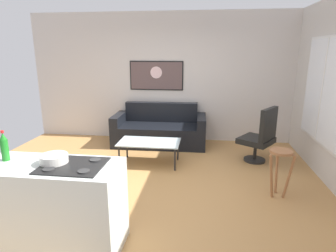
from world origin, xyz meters
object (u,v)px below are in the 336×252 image
object	(u,v)px
couch	(160,131)
wall_painting	(156,76)
soda_bottle	(4,147)
armchair	(261,136)
mixing_bowl	(54,159)
bar_stool	(280,161)
coffee_table	(149,143)

from	to	relation	value
couch	wall_painting	world-z (taller)	wall_painting
couch	soda_bottle	size ratio (longest dim) A/B	6.30
soda_bottle	armchair	bearing A→B (deg)	40.98
mixing_bowl	wall_painting	xyz separation A→B (m)	(0.37, 3.85, 0.50)
couch	bar_stool	distance (m)	2.89
couch	coffee_table	world-z (taller)	couch
soda_bottle	wall_painting	bearing A→B (deg)	76.77
coffee_table	soda_bottle	xyz separation A→B (m)	(-1.02, -2.28, 0.67)
bar_stool	soda_bottle	distance (m)	3.36
coffee_table	bar_stool	world-z (taller)	bar_stool
armchair	couch	bearing A→B (deg)	158.01
couch	mixing_bowl	bearing A→B (deg)	-98.33
armchair	wall_painting	xyz separation A→B (m)	(-2.11, 1.21, 0.95)
armchair	wall_painting	bearing A→B (deg)	150.03
bar_stool	wall_painting	size ratio (longest dim) A/B	0.57
mixing_bowl	armchair	bearing A→B (deg)	46.78
couch	bar_stool	world-z (taller)	couch
coffee_table	couch	bearing A→B (deg)	89.53
couch	soda_bottle	xyz separation A→B (m)	(-1.03, -3.41, 0.75)
armchair	bar_stool	size ratio (longest dim) A/B	1.51
mixing_bowl	wall_painting	world-z (taller)	wall_painting
couch	bar_stool	size ratio (longest dim) A/B	2.92
coffee_table	soda_bottle	bearing A→B (deg)	-114.17
armchair	wall_painting	world-z (taller)	wall_painting
coffee_table	wall_painting	distance (m)	1.88
bar_stool	mixing_bowl	xyz separation A→B (m)	(-2.51, -1.36, 0.44)
couch	mixing_bowl	distance (m)	3.53
bar_stool	couch	bearing A→B (deg)	134.11
mixing_bowl	bar_stool	bearing A→B (deg)	28.52
couch	soda_bottle	bearing A→B (deg)	-106.87
coffee_table	mixing_bowl	distance (m)	2.42
mixing_bowl	wall_painting	bearing A→B (deg)	84.54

